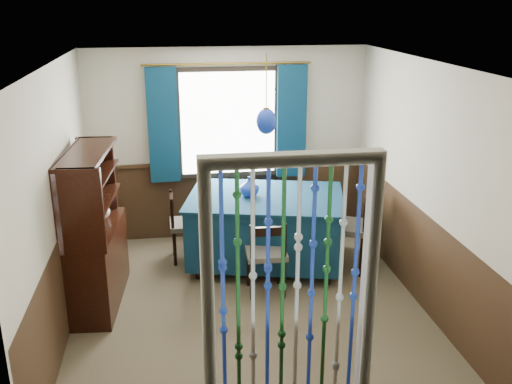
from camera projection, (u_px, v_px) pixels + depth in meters
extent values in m
plane|color=brown|center=(250.00, 307.00, 5.96)|extent=(4.00, 4.00, 0.00)
plane|color=silver|center=(248.00, 64.00, 5.15)|extent=(4.00, 4.00, 0.00)
plane|color=beige|center=(228.00, 145.00, 7.43)|extent=(3.60, 0.00, 3.60)
plane|color=beige|center=(292.00, 294.00, 3.69)|extent=(3.60, 0.00, 3.60)
plane|color=beige|center=(58.00, 204.00, 5.30)|extent=(0.00, 4.00, 4.00)
plane|color=beige|center=(424.00, 186.00, 5.81)|extent=(0.00, 4.00, 4.00)
plane|color=#3A2616|center=(229.00, 199.00, 7.66)|extent=(3.60, 0.00, 3.60)
plane|color=#3A2616|center=(68.00, 276.00, 5.55)|extent=(0.00, 4.00, 4.00)
plane|color=#3A2616|center=(416.00, 253.00, 6.05)|extent=(0.00, 4.00, 4.00)
cube|color=black|center=(228.00, 123.00, 7.28)|extent=(1.32, 0.12, 1.42)
cube|color=#0E3048|center=(265.00, 227.00, 6.80)|extent=(1.97, 1.56, 0.72)
cube|color=#0E3048|center=(266.00, 197.00, 6.67)|extent=(2.04, 1.63, 0.03)
cylinder|color=black|center=(198.00, 273.00, 6.55)|extent=(0.07, 0.07, 0.14)
cylinder|color=black|center=(328.00, 278.00, 6.43)|extent=(0.07, 0.07, 0.14)
cylinder|color=black|center=(211.00, 241.00, 7.42)|extent=(0.07, 0.07, 0.14)
cylinder|color=black|center=(325.00, 245.00, 7.30)|extent=(0.07, 0.07, 0.14)
cylinder|color=black|center=(252.00, 281.00, 6.04)|extent=(0.04, 0.04, 0.44)
cylinder|color=black|center=(284.00, 279.00, 6.08)|extent=(0.04, 0.04, 0.44)
cylinder|color=black|center=(248.00, 268.00, 6.35)|extent=(0.04, 0.04, 0.44)
cylinder|color=black|center=(279.00, 266.00, 6.39)|extent=(0.04, 0.04, 0.44)
cube|color=#5B5549|center=(266.00, 253.00, 6.13)|extent=(0.44, 0.42, 0.06)
cube|color=black|center=(269.00, 231.00, 5.87)|extent=(0.37, 0.05, 0.10)
cylinder|color=black|center=(252.00, 244.00, 5.89)|extent=(0.04, 0.04, 0.43)
cylinder|color=black|center=(285.00, 243.00, 5.93)|extent=(0.04, 0.04, 0.43)
cylinder|color=black|center=(276.00, 217.00, 7.80)|extent=(0.04, 0.04, 0.44)
cylinder|color=black|center=(251.00, 218.00, 7.75)|extent=(0.04, 0.04, 0.44)
cylinder|color=black|center=(281.00, 226.00, 7.48)|extent=(0.04, 0.04, 0.44)
cylinder|color=black|center=(254.00, 228.00, 7.44)|extent=(0.04, 0.04, 0.44)
cube|color=#5B5549|center=(266.00, 205.00, 7.54)|extent=(0.44, 0.42, 0.06)
cube|color=black|center=(264.00, 177.00, 7.60)|extent=(0.38, 0.05, 0.10)
cylinder|color=black|center=(277.00, 187.00, 7.66)|extent=(0.04, 0.04, 0.43)
cylinder|color=black|center=(251.00, 188.00, 7.62)|extent=(0.04, 0.04, 0.43)
cylinder|color=black|center=(174.00, 238.00, 7.14)|extent=(0.04, 0.04, 0.43)
cylinder|color=black|center=(175.00, 249.00, 6.83)|extent=(0.04, 0.04, 0.43)
cylinder|color=black|center=(200.00, 236.00, 7.20)|extent=(0.04, 0.04, 0.43)
cylinder|color=black|center=(202.00, 247.00, 6.88)|extent=(0.04, 0.04, 0.43)
cube|color=#5B5549|center=(187.00, 224.00, 6.93)|extent=(0.41, 0.43, 0.06)
cube|color=black|center=(171.00, 200.00, 6.80)|extent=(0.05, 0.36, 0.10)
cylinder|color=black|center=(171.00, 206.00, 7.01)|extent=(0.04, 0.04, 0.42)
cylinder|color=black|center=(172.00, 216.00, 6.69)|extent=(0.04, 0.04, 0.42)
cylinder|color=black|center=(362.00, 257.00, 6.54)|extent=(0.05, 0.05, 0.49)
cylinder|color=black|center=(365.00, 243.00, 6.91)|extent=(0.05, 0.05, 0.49)
cylinder|color=black|center=(329.00, 253.00, 6.64)|extent=(0.05, 0.05, 0.49)
cylinder|color=black|center=(334.00, 240.00, 7.01)|extent=(0.05, 0.05, 0.49)
cube|color=#5B5549|center=(349.00, 226.00, 6.68)|extent=(0.62, 0.63, 0.07)
cube|color=black|center=(368.00, 199.00, 6.51)|extent=(0.21, 0.40, 0.11)
cylinder|color=black|center=(365.00, 218.00, 6.38)|extent=(0.04, 0.04, 0.48)
cylinder|color=black|center=(369.00, 206.00, 6.75)|extent=(0.04, 0.04, 0.48)
cube|color=black|center=(98.00, 265.00, 5.96)|extent=(0.53, 1.29, 0.82)
cube|color=black|center=(82.00, 212.00, 5.14)|extent=(0.39, 0.08, 0.82)
cube|color=black|center=(97.00, 174.00, 6.26)|extent=(0.39, 0.08, 0.82)
cube|color=black|center=(87.00, 153.00, 5.57)|extent=(0.48, 1.29, 0.04)
cube|color=black|center=(70.00, 192.00, 5.67)|extent=(0.13, 1.24, 0.82)
cube|color=black|center=(95.00, 202.00, 5.74)|extent=(0.43, 1.20, 0.02)
cube|color=black|center=(92.00, 177.00, 5.65)|extent=(0.43, 1.20, 0.02)
cylinder|color=olive|center=(266.00, 88.00, 6.26)|extent=(0.01, 0.01, 0.74)
ellipsoid|color=navy|center=(266.00, 121.00, 6.38)|extent=(0.24, 0.24, 0.29)
cylinder|color=olive|center=(266.00, 108.00, 6.34)|extent=(0.07, 0.07, 0.03)
imported|color=navy|center=(249.00, 187.00, 6.63)|extent=(0.26, 0.26, 0.22)
imported|color=beige|center=(93.00, 208.00, 5.47)|extent=(0.28, 0.28, 0.05)
imported|color=beige|center=(101.00, 209.00, 6.09)|extent=(0.21, 0.21, 0.21)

